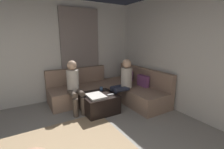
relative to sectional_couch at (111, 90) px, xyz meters
The scene contains 10 objects.
wall_back 2.57m from the sectional_couch, 27.05° to the left, with size 6.00×0.12×2.70m, color silver.
wall_left 2.33m from the sectional_couch, 114.60° to the right, with size 0.12×6.00×2.70m, color silver.
curtain_panel 1.36m from the sectional_couch, 142.74° to the right, with size 0.06×1.10×2.50m, color gray.
sectional_couch is the anchor object (origin of this frame).
ottoman 0.78m from the sectional_couch, 52.94° to the right, with size 0.76×0.76×0.42m, color black.
folded_blanket 0.94m from the sectional_couch, 52.48° to the right, with size 0.44×0.36×0.04m, color white.
coffee_mug 0.54m from the sectional_couch, 60.61° to the right, with size 0.08×0.08×0.10m, color #334C72.
game_remote 0.77m from the sectional_couch, 31.59° to the right, with size 0.05×0.15×0.02m, color white.
person_on_couch_back 0.62m from the sectional_couch, ahead, with size 0.30×0.60×1.20m.
person_on_couch_side 1.16m from the sectional_couch, 82.26° to the right, with size 0.60×0.30×1.20m.
Camera 1 is at (1.58, -0.28, 1.74)m, focal length 25.76 mm.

